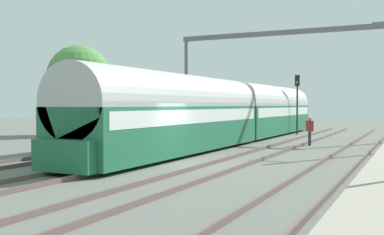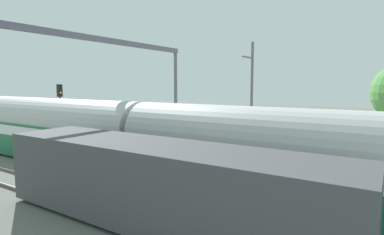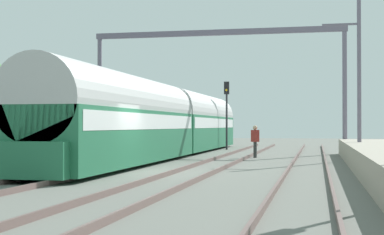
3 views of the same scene
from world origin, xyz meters
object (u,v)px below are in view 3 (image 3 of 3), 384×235
at_px(passenger_train, 168,121).
at_px(railway_signal_far, 227,106).
at_px(freight_car, 71,131).
at_px(catenary_gantry, 217,60).
at_px(person_crossing, 255,138).

height_order(passenger_train, railway_signal_far, railway_signal_far).
bearing_deg(freight_car, railway_signal_far, 66.91).
xyz_separation_m(freight_car, catenary_gantry, (5.93, 9.19, 4.42)).
xyz_separation_m(passenger_train, freight_car, (-3.95, -4.21, -0.50)).
bearing_deg(person_crossing, catenary_gantry, -24.25).
xyz_separation_m(passenger_train, catenary_gantry, (1.98, 4.98, 3.92)).
bearing_deg(railway_signal_far, freight_car, -113.09).
bearing_deg(passenger_train, railway_signal_far, 78.66).
height_order(person_crossing, catenary_gantry, catenary_gantry).
bearing_deg(person_crossing, freight_car, 59.34).
xyz_separation_m(railway_signal_far, catenary_gantry, (0.06, -4.58, 2.77)).
xyz_separation_m(freight_car, person_crossing, (8.95, 3.62, -0.44)).
relative_size(freight_car, person_crossing, 7.51).
bearing_deg(catenary_gantry, freight_car, -122.84).
distance_m(railway_signal_far, catenary_gantry, 5.35).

